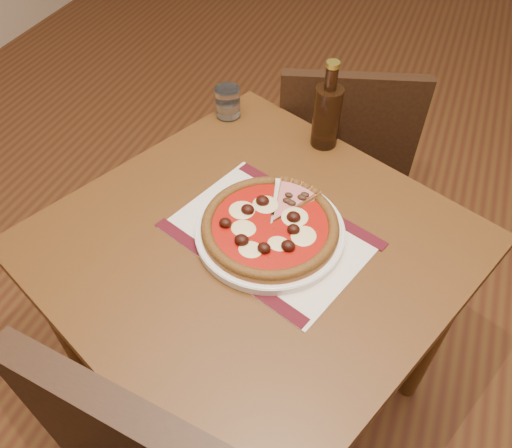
{
  "coord_description": "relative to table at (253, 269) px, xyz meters",
  "views": [
    {
      "loc": [
        0.07,
        -1.29,
        1.55
      ],
      "look_at": [
        -0.19,
        -0.64,
        0.78
      ],
      "focal_mm": 35.0,
      "sensor_mm": 36.0,
      "label": 1
    }
  ],
  "objects": [
    {
      "name": "water_glass",
      "position": [
        -0.23,
        0.39,
        0.14
      ],
      "size": [
        0.07,
        0.07,
        0.08
      ],
      "primitive_type": "cylinder",
      "rotation": [
        0.0,
        0.0,
        -0.03
      ],
      "color": "white",
      "rests_on": "table"
    },
    {
      "name": "chair_far",
      "position": [
        0.04,
        0.65,
        -0.16
      ],
      "size": [
        0.5,
        0.5,
        0.85
      ],
      "rotation": [
        0.0,
        0.0,
        3.45
      ],
      "color": "black",
      "rests_on": "ground"
    },
    {
      "name": "table",
      "position": [
        0.0,
        0.0,
        0.0
      ],
      "size": [
        1.04,
        1.04,
        0.75
      ],
      "rotation": [
        0.0,
        0.0,
        -0.38
      ],
      "color": "#583314",
      "rests_on": "ground"
    },
    {
      "name": "bottle",
      "position": [
        0.04,
        0.37,
        0.19
      ],
      "size": [
        0.07,
        0.07,
        0.23
      ],
      "color": "black",
      "rests_on": "table"
    },
    {
      "name": "placemat",
      "position": [
        0.03,
        0.03,
        0.1
      ],
      "size": [
        0.47,
        0.39,
        0.0
      ],
      "primitive_type": "cube",
      "rotation": [
        0.0,
        0.0,
        -0.32
      ],
      "color": "silver",
      "rests_on": "table"
    },
    {
      "name": "ham_slice",
      "position": [
        0.05,
        0.11,
        0.13
      ],
      "size": [
        0.1,
        0.14,
        0.02
      ],
      "rotation": [
        0.0,
        0.0,
        1.43
      ],
      "color": "#A25627",
      "rests_on": "plate"
    },
    {
      "name": "pizza",
      "position": [
        0.03,
        0.03,
        0.13
      ],
      "size": [
        0.29,
        0.29,
        0.04
      ],
      "color": "#A25627",
      "rests_on": "plate"
    },
    {
      "name": "plate",
      "position": [
        0.03,
        0.03,
        0.11
      ],
      "size": [
        0.32,
        0.32,
        0.02
      ],
      "primitive_type": "cylinder",
      "color": "white",
      "rests_on": "placemat"
    }
  ]
}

